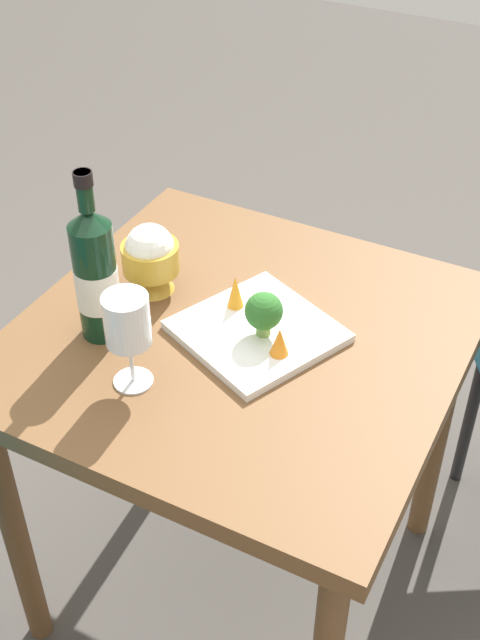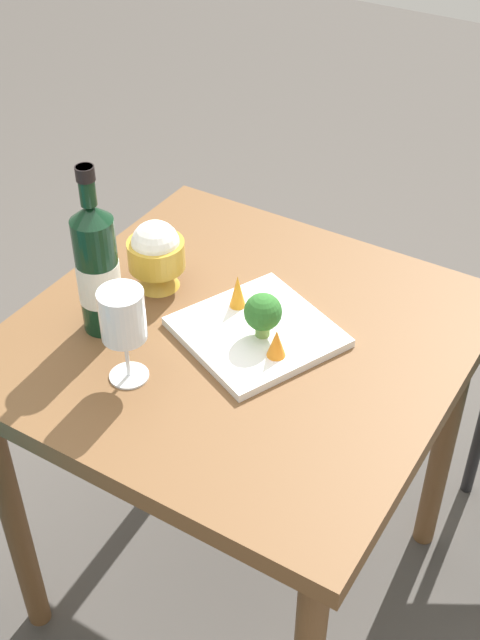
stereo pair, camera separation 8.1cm
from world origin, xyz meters
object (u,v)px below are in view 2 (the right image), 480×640
wine_bottle (98,268)px  broccoli_floret (262,314)px  carrot_garnish_left (238,291)px  wine_glass (123,317)px  serving_plate (257,332)px  carrot_garnish_right (276,343)px  rice_bowl (156,254)px

wine_bottle → broccoli_floret: bearing=22.0°
carrot_garnish_left → broccoli_floret: bearing=-32.3°
wine_glass → serving_plate: 0.27m
broccoli_floret → serving_plate: bearing=145.0°
serving_plate → carrot_garnish_right: (0.07, -0.04, 0.04)m
rice_bowl → wine_bottle: bearing=-93.9°
broccoli_floret → wine_bottle: bearing=-158.0°
broccoli_floret → rice_bowl: bearing=170.2°
wine_glass → carrot_garnish_right: 0.27m
carrot_garnish_right → rice_bowl: bearing=165.8°
rice_bowl → broccoli_floret: rice_bowl is taller
rice_bowl → broccoli_floret: (0.26, -0.04, -0.01)m
wine_bottle → rice_bowl: 0.16m
broccoli_floret → carrot_garnish_left: bearing=147.7°
carrot_garnish_left → serving_plate: bearing=-31.6°
rice_bowl → broccoli_floret: 0.26m
rice_bowl → carrot_garnish_left: bearing=2.4°
broccoli_floret → carrot_garnish_right: 0.06m
carrot_garnish_left → rice_bowl: bearing=-177.6°
carrot_garnish_right → wine_glass: bearing=-140.2°
broccoli_floret → carrot_garnish_right: size_ratio=1.58×
wine_bottle → serving_plate: size_ratio=0.99×
carrot_garnish_right → carrot_garnish_left: bearing=146.8°
wine_glass → rice_bowl: wine_glass is taller
wine_glass → carrot_garnish_left: size_ratio=2.69×
carrot_garnish_left → carrot_garnish_right: bearing=-33.2°
wine_glass → carrot_garnish_left: bearing=75.2°
serving_plate → wine_bottle: bearing=-154.4°
wine_bottle → serving_plate: wine_bottle is taller
broccoli_floret → carrot_garnish_left: broccoli_floret is taller
wine_glass → serving_plate: wine_glass is taller
rice_bowl → serving_plate: bearing=-7.6°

